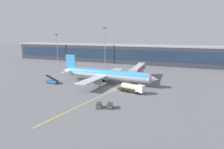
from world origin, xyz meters
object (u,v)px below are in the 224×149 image
(fuel_tanker, at_px, (133,88))
(baggage_cart_1, at_px, (110,105))
(baggage_cart_0, at_px, (99,105))
(main_airliner, at_px, (106,74))
(belt_loader, at_px, (52,81))

(fuel_tanker, height_order, baggage_cart_1, fuel_tanker)
(baggage_cart_0, height_order, baggage_cart_1, same)
(baggage_cart_0, bearing_deg, baggage_cart_1, 18.53)
(main_airliner, relative_size, belt_loader, 6.68)
(baggage_cart_0, bearing_deg, belt_loader, 149.27)
(main_airliner, height_order, belt_loader, main_airliner)
(baggage_cart_1, bearing_deg, baggage_cart_0, -161.47)
(baggage_cart_1, bearing_deg, belt_loader, 152.79)
(baggage_cart_0, xyz_separation_m, baggage_cart_1, (3.03, 1.02, 0.00))
(belt_loader, bearing_deg, baggage_cart_0, -30.73)
(fuel_tanker, distance_m, belt_loader, 36.74)
(belt_loader, distance_m, baggage_cart_1, 39.52)
(fuel_tanker, height_order, belt_loader, belt_loader)
(main_airliner, distance_m, baggage_cart_1, 31.05)
(baggage_cart_1, bearing_deg, fuel_tanker, 84.94)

